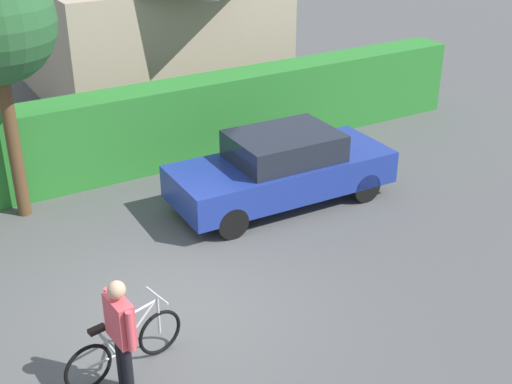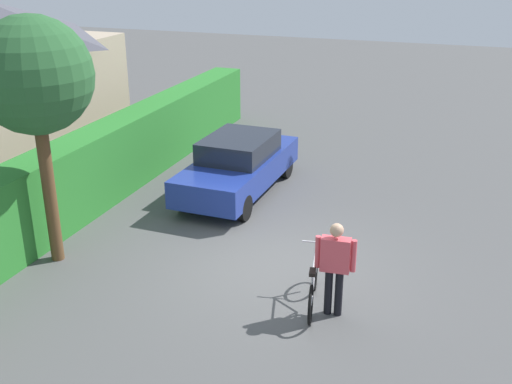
# 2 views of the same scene
# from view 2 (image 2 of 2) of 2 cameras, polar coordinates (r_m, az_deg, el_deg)

# --- Properties ---
(ground_plane) EXTENTS (60.00, 60.00, 0.00)m
(ground_plane) POSITION_cam_2_polar(r_m,az_deg,el_deg) (11.88, 1.90, -6.84)
(ground_plane) COLOR #4F4F4F
(hedge_row) EXTENTS (19.55, 0.90, 1.75)m
(hedge_row) POSITION_cam_2_polar(r_m,az_deg,el_deg) (13.67, -18.09, 0.05)
(hedge_row) COLOR #2A7A2C
(hedge_row) RESTS_ON ground
(parked_car_near) EXTENTS (4.33, 1.80, 1.43)m
(parked_car_near) POSITION_cam_2_polar(r_m,az_deg,el_deg) (15.03, -1.62, 2.54)
(parked_car_near) COLOR navy
(parked_car_near) RESTS_ON ground
(bicycle) EXTENTS (1.71, 0.52, 0.94)m
(bicycle) POSITION_cam_2_polar(r_m,az_deg,el_deg) (10.56, 5.29, -8.59)
(bicycle) COLOR black
(bicycle) RESTS_ON ground
(person_rider) EXTENTS (0.24, 0.66, 1.64)m
(person_rider) POSITION_cam_2_polar(r_m,az_deg,el_deg) (10.07, 7.30, -6.46)
(person_rider) COLOR black
(person_rider) RESTS_ON ground
(tree_kerbside) EXTENTS (2.09, 2.09, 4.64)m
(tree_kerbside) POSITION_cam_2_polar(r_m,az_deg,el_deg) (11.59, -19.79, 9.91)
(tree_kerbside) COLOR brown
(tree_kerbside) RESTS_ON ground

